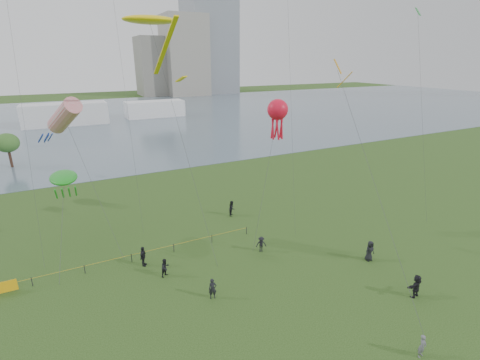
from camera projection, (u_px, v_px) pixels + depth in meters
name	position (u px, v px, depth m)	size (l,w,h in m)	color
ground_plane	(306.00, 333.00, 23.83)	(400.00, 400.00, 0.00)	#213D13
lake	(109.00, 119.00, 107.97)	(400.00, 120.00, 0.08)	slate
building_mid	(184.00, 56.00, 173.52)	(20.00, 20.00, 38.00)	gray
building_low	(154.00, 66.00, 174.24)	(16.00, 18.00, 28.00)	slate
pavilion_left	(65.00, 114.00, 97.65)	(22.00, 8.00, 6.00)	silver
pavilion_right	(155.00, 109.00, 111.45)	(18.00, 7.00, 5.00)	white
fence	(57.00, 274.00, 29.32)	(24.07, 0.07, 1.05)	black
kite_flyer	(422.00, 346.00, 21.70)	(0.59, 0.38, 1.61)	slate
spectator_a	(165.00, 268.00, 29.81)	(0.80, 0.63, 1.65)	black
spectator_b	(261.00, 244.00, 33.63)	(1.02, 0.59, 1.59)	black
spectator_c	(143.00, 256.00, 31.26)	(1.12, 0.46, 1.91)	black
spectator_d	(370.00, 251.00, 32.12)	(0.95, 0.62, 1.95)	black
spectator_e	(416.00, 286.00, 27.16)	(1.79, 0.57, 1.93)	black
spectator_f	(213.00, 289.00, 27.02)	(0.62, 0.41, 1.70)	black
spectator_g	(232.00, 208.00, 41.39)	(0.90, 0.70, 1.84)	black
kite_stingray	(150.00, 21.00, 29.71)	(4.94, 9.94, 21.30)	#3F3F42
kite_windsock	(64.00, 116.00, 31.33)	(5.43, 7.73, 14.71)	#3F3F42
kite_creature	(64.00, 178.00, 32.96)	(2.80, 9.12, 7.56)	#3F3F42
kite_octopus	(278.00, 111.00, 33.86)	(5.21, 3.95, 14.10)	#3F3F42
kite_delta	(343.00, 80.00, 27.63)	(1.43, 12.34, 17.77)	#3F3F42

